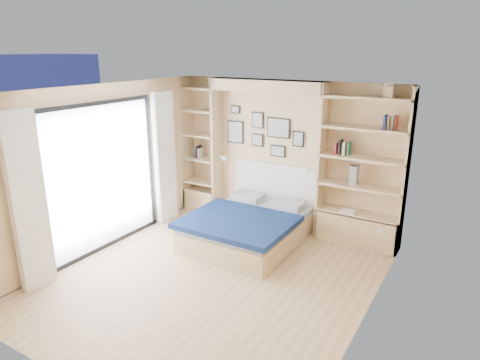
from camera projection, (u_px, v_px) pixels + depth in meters
The scene contains 8 objects.
ground at pixel (213, 278), 5.80m from camera, with size 4.50×4.50×0.00m, color tan.
room_shell at pixel (245, 171), 6.92m from camera, with size 4.50×4.50×4.50m.
bed at pixel (249, 226), 6.84m from camera, with size 1.62×1.99×1.07m.
photo_gallery at pixel (262, 132), 7.38m from camera, with size 1.48×0.02×0.82m.
reading_lamps at pixel (264, 164), 7.27m from camera, with size 1.92×0.12×0.15m.
shelf_decor at pixel (345, 138), 6.49m from camera, with size 3.53×0.23×2.03m.
deck at pixel (45, 224), 7.56m from camera, with size 3.20×4.00×0.05m, color brown.
deck_chair at pixel (125, 196), 8.02m from camera, with size 0.64×0.81×0.71m.
Camera 1 is at (2.95, -4.24, 2.98)m, focal length 32.00 mm.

